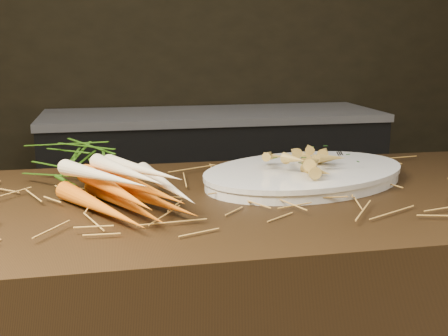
{
  "coord_description": "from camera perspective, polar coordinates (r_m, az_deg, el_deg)",
  "views": [
    {
      "loc": [
        -0.24,
        -0.81,
        1.22
      ],
      "look_at": [
        -0.02,
        0.31,
        0.96
      ],
      "focal_mm": 45.0,
      "sensor_mm": 36.0,
      "label": 1
    }
  ],
  "objects": [
    {
      "name": "serving_platter",
      "position": [
        1.32,
        8.24,
        -0.81
      ],
      "size": [
        0.59,
        0.5,
        0.03
      ],
      "primitive_type": null,
      "rotation": [
        0.0,
        0.0,
        0.37
      ],
      "color": "white",
      "rests_on": "main_counter"
    },
    {
      "name": "root_veg_bunch",
      "position": [
        1.21,
        -13.14,
        -0.4
      ],
      "size": [
        0.39,
        0.57,
        0.1
      ],
      "rotation": [
        0.0,
        0.0,
        0.43
      ],
      "color": "#C86318",
      "rests_on": "main_counter"
    },
    {
      "name": "back_counter",
      "position": [
        3.15,
        -1.12,
        -1.85
      ],
      "size": [
        1.82,
        0.62,
        0.84
      ],
      "color": "black",
      "rests_on": "ground"
    },
    {
      "name": "serving_fork",
      "position": [
        1.42,
        14.36,
        0.58
      ],
      "size": [
        0.07,
        0.19,
        0.0
      ],
      "primitive_type": "cube",
      "rotation": [
        0.0,
        0.0,
        -0.29
      ],
      "color": "silver",
      "rests_on": "serving_platter"
    },
    {
      "name": "roasted_veg_heap",
      "position": [
        1.31,
        8.29,
        0.97
      ],
      "size": [
        0.3,
        0.26,
        0.06
      ],
      "primitive_type": null,
      "rotation": [
        0.0,
        0.0,
        0.37
      ],
      "color": "#B38F33",
      "rests_on": "serving_platter"
    },
    {
      "name": "straw_bedding",
      "position": [
        1.18,
        0.89,
        -2.46
      ],
      "size": [
        1.4,
        0.6,
        0.02
      ],
      "primitive_type": null,
      "color": "olive",
      "rests_on": "main_counter"
    }
  ]
}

